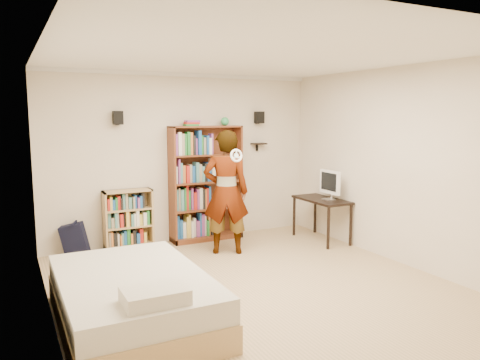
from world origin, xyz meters
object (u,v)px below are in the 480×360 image
(tall_bookshelf, at_px, (206,183))
(computer_desk, at_px, (321,220))
(person, at_px, (226,192))
(daybed, at_px, (132,292))
(low_bookshelf, at_px, (128,220))

(tall_bookshelf, distance_m, computer_desk, 1.98)
(person, bearing_deg, computer_desk, -158.21)
(tall_bookshelf, distance_m, person, 0.83)
(daybed, bearing_deg, low_bookshelf, 77.20)
(low_bookshelf, distance_m, computer_desk, 3.08)
(tall_bookshelf, bearing_deg, daybed, -126.00)
(daybed, xyz_separation_m, person, (1.84, 1.74, 0.60))
(computer_desk, relative_size, daybed, 0.48)
(tall_bookshelf, relative_size, daybed, 0.89)
(person, bearing_deg, daybed, 67.74)
(low_bookshelf, relative_size, computer_desk, 0.90)
(low_bookshelf, distance_m, person, 1.59)
(daybed, bearing_deg, tall_bookshelf, 54.00)
(tall_bookshelf, bearing_deg, computer_desk, -28.64)
(low_bookshelf, bearing_deg, computer_desk, -17.77)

